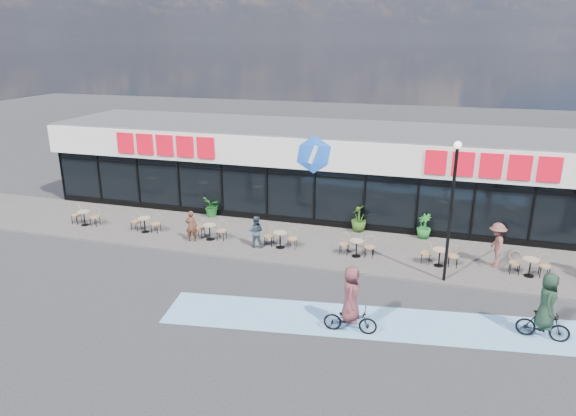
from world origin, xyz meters
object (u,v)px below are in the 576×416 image
at_px(potted_plant_right, 424,226).
at_px(cyclist_a, 351,306).
at_px(lamp_post, 452,201).
at_px(patron_right, 256,232).
at_px(bistro_set_0, 85,216).
at_px(potted_plant_left, 212,207).
at_px(pedestrian_a, 496,245).
at_px(cyclist_b, 546,311).
at_px(potted_plant_mid, 359,218).
at_px(patron_left, 191,226).

xyz_separation_m(potted_plant_right, cyclist_a, (-1.93, -8.98, 0.23)).
xyz_separation_m(lamp_post, patron_right, (-8.20, 1.12, -2.51)).
distance_m(bistro_set_0, potted_plant_left, 6.36).
height_order(patron_right, cyclist_a, cyclist_a).
xyz_separation_m(bistro_set_0, potted_plant_left, (5.63, 2.95, 0.09)).
height_order(lamp_post, potted_plant_left, lamp_post).
distance_m(potted_plant_left, pedestrian_a, 14.06).
xyz_separation_m(bistro_set_0, cyclist_b, (20.49, -4.68, 0.43)).
xyz_separation_m(patron_right, cyclist_b, (11.20, -4.38, 0.15)).
relative_size(potted_plant_left, cyclist_a, 0.47).
bearing_deg(patron_right, potted_plant_left, -47.69).
bearing_deg(pedestrian_a, bistro_set_0, -94.41).
bearing_deg(cyclist_b, patron_right, 158.66).
bearing_deg(potted_plant_right, cyclist_b, -62.49).
relative_size(lamp_post, pedestrian_a, 2.92).
xyz_separation_m(potted_plant_mid, patron_left, (-7.23, -3.53, 0.07)).
xyz_separation_m(potted_plant_right, patron_left, (-10.32, -3.48, 0.15)).
relative_size(potted_plant_mid, pedestrian_a, 0.72).
height_order(bistro_set_0, pedestrian_a, pedestrian_a).
bearing_deg(patron_left, cyclist_a, 131.34).
bearing_deg(cyclist_b, pedestrian_a, 101.12).
relative_size(potted_plant_left, pedestrian_a, 0.58).
bearing_deg(potted_plant_mid, potted_plant_right, -0.86).
relative_size(potted_plant_right, patron_left, 0.80).
relative_size(lamp_post, potted_plant_left, 5.04).
xyz_separation_m(patron_right, pedestrian_a, (10.18, 0.84, 0.21)).
relative_size(bistro_set_0, potted_plant_left, 1.41).
height_order(potted_plant_left, cyclist_a, cyclist_a).
relative_size(bistro_set_0, cyclist_a, 0.67).
bearing_deg(cyclist_a, patron_left, 146.76).
bearing_deg(patron_left, pedestrian_a, 169.09).
xyz_separation_m(lamp_post, patron_left, (-11.30, 0.91, -2.50)).
height_order(lamp_post, cyclist_b, lamp_post).
bearing_deg(cyclist_b, bistro_set_0, 167.13).
distance_m(lamp_post, pedestrian_a, 3.61).
height_order(bistro_set_0, cyclist_b, cyclist_b).
distance_m(patron_right, cyclist_a, 7.79).
xyz_separation_m(potted_plant_left, pedestrian_a, (13.84, -2.42, 0.39)).
bearing_deg(potted_plant_right, patron_left, -161.37).
bearing_deg(patron_right, pedestrian_a, 178.71).
relative_size(potted_plant_mid, potted_plant_right, 1.14).
relative_size(potted_plant_mid, patron_right, 0.92).
relative_size(potted_plant_left, cyclist_b, 0.48).
bearing_deg(patron_right, bistro_set_0, -7.89).
height_order(potted_plant_left, pedestrian_a, pedestrian_a).
height_order(potted_plant_left, patron_left, patron_left).
bearing_deg(cyclist_b, cyclist_a, -167.28).
xyz_separation_m(patron_left, cyclist_a, (8.39, -5.50, 0.08)).
bearing_deg(pedestrian_a, lamp_post, -51.30).
relative_size(patron_left, cyclist_b, 0.66).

